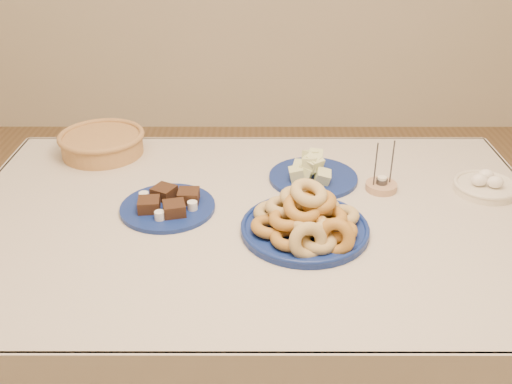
{
  "coord_description": "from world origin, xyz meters",
  "views": [
    {
      "loc": [
        0.0,
        -1.41,
        1.59
      ],
      "look_at": [
        0.0,
        -0.05,
        0.85
      ],
      "focal_mm": 40.0,
      "sensor_mm": 36.0,
      "label": 1
    }
  ],
  "objects_px": {
    "brownie_plate": "(168,205)",
    "candle_holder": "(381,185)",
    "wicker_basket": "(102,143)",
    "egg_bowl": "(485,186)",
    "donut_platter": "(306,220)",
    "melon_plate": "(312,172)",
    "dining_table": "(256,245)"
  },
  "relations": [
    {
      "from": "melon_plate",
      "to": "brownie_plate",
      "type": "height_order",
      "value": "melon_plate"
    },
    {
      "from": "wicker_basket",
      "to": "candle_holder",
      "type": "xyz_separation_m",
      "value": [
        0.92,
        -0.27,
        -0.03
      ]
    },
    {
      "from": "brownie_plate",
      "to": "egg_bowl",
      "type": "distance_m",
      "value": 0.97
    },
    {
      "from": "brownie_plate",
      "to": "candle_holder",
      "type": "height_order",
      "value": "candle_holder"
    },
    {
      "from": "egg_bowl",
      "to": "dining_table",
      "type": "bearing_deg",
      "value": -169.04
    },
    {
      "from": "wicker_basket",
      "to": "egg_bowl",
      "type": "distance_m",
      "value": 1.27
    },
    {
      "from": "dining_table",
      "to": "wicker_basket",
      "type": "height_order",
      "value": "wicker_basket"
    },
    {
      "from": "melon_plate",
      "to": "wicker_basket",
      "type": "distance_m",
      "value": 0.74
    },
    {
      "from": "melon_plate",
      "to": "egg_bowl",
      "type": "distance_m",
      "value": 0.53
    },
    {
      "from": "egg_bowl",
      "to": "melon_plate",
      "type": "bearing_deg",
      "value": 171.54
    },
    {
      "from": "dining_table",
      "to": "egg_bowl",
      "type": "distance_m",
      "value": 0.73
    },
    {
      "from": "donut_platter",
      "to": "brownie_plate",
      "type": "distance_m",
      "value": 0.41
    },
    {
      "from": "dining_table",
      "to": "donut_platter",
      "type": "bearing_deg",
      "value": -37.06
    },
    {
      "from": "wicker_basket",
      "to": "melon_plate",
      "type": "bearing_deg",
      "value": -15.52
    },
    {
      "from": "candle_holder",
      "to": "wicker_basket",
      "type": "bearing_deg",
      "value": 163.96
    },
    {
      "from": "dining_table",
      "to": "egg_bowl",
      "type": "xyz_separation_m",
      "value": [
        0.7,
        0.14,
        0.13
      ]
    },
    {
      "from": "brownie_plate",
      "to": "egg_bowl",
      "type": "relative_size",
      "value": 1.54
    },
    {
      "from": "wicker_basket",
      "to": "egg_bowl",
      "type": "xyz_separation_m",
      "value": [
        1.24,
        -0.28,
        -0.02
      ]
    },
    {
      "from": "brownie_plate",
      "to": "wicker_basket",
      "type": "distance_m",
      "value": 0.48
    },
    {
      "from": "melon_plate",
      "to": "wicker_basket",
      "type": "height_order",
      "value": "melon_plate"
    },
    {
      "from": "donut_platter",
      "to": "melon_plate",
      "type": "bearing_deg",
      "value": 82.26
    },
    {
      "from": "wicker_basket",
      "to": "egg_bowl",
      "type": "bearing_deg",
      "value": -12.57
    },
    {
      "from": "melon_plate",
      "to": "candle_holder",
      "type": "relative_size",
      "value": 1.77
    },
    {
      "from": "dining_table",
      "to": "candle_holder",
      "type": "height_order",
      "value": "candle_holder"
    },
    {
      "from": "dining_table",
      "to": "brownie_plate",
      "type": "distance_m",
      "value": 0.28
    },
    {
      "from": "dining_table",
      "to": "wicker_basket",
      "type": "xyz_separation_m",
      "value": [
        -0.54,
        0.41,
        0.15
      ]
    },
    {
      "from": "brownie_plate",
      "to": "candle_holder",
      "type": "bearing_deg",
      "value": 10.7
    },
    {
      "from": "dining_table",
      "to": "melon_plate",
      "type": "height_order",
      "value": "melon_plate"
    },
    {
      "from": "candle_holder",
      "to": "egg_bowl",
      "type": "xyz_separation_m",
      "value": [
        0.32,
        -0.01,
        0.0
      ]
    },
    {
      "from": "melon_plate",
      "to": "wicker_basket",
      "type": "xyz_separation_m",
      "value": [
        -0.71,
        0.2,
        0.02
      ]
    },
    {
      "from": "donut_platter",
      "to": "dining_table",
      "type": "bearing_deg",
      "value": 142.94
    },
    {
      "from": "brownie_plate",
      "to": "wicker_basket",
      "type": "xyz_separation_m",
      "value": [
        -0.28,
        0.39,
        0.03
      ]
    }
  ]
}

